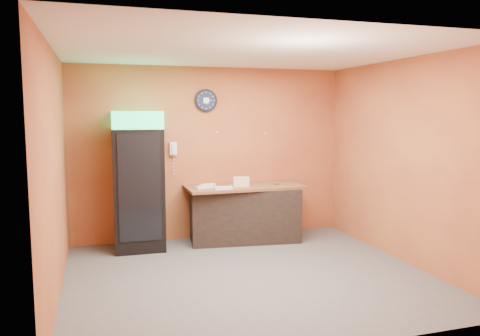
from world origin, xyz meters
name	(u,v)px	position (x,y,z in m)	size (l,w,h in m)	color
floor	(248,275)	(0.00, 0.00, 0.00)	(4.50, 4.50, 0.00)	#47474C
back_wall	(211,153)	(0.00, 2.00, 1.40)	(4.50, 0.02, 2.80)	#B06531
left_wall	(54,173)	(-2.25, 0.00, 1.40)	(0.02, 4.00, 2.80)	#B06531
right_wall	(403,161)	(2.25, 0.00, 1.40)	(0.02, 4.00, 2.80)	#B06531
ceiling	(249,51)	(0.00, 0.00, 2.80)	(4.50, 4.00, 0.02)	white
beverage_cooler	(139,183)	(-1.22, 1.60, 1.02)	(0.75, 0.76, 2.09)	black
prep_counter	(244,214)	(0.45, 1.62, 0.43)	(1.72, 0.77, 0.86)	black
wall_clock	(206,100)	(-0.09, 1.97, 2.26)	(0.36, 0.06, 0.36)	black
wall_phone	(173,149)	(-0.63, 1.95, 1.49)	(0.11, 0.10, 0.21)	white
butcher_paper	(244,187)	(0.45, 1.62, 0.88)	(1.87, 0.85, 0.04)	brown
sub_roll_stack	(241,182)	(0.36, 1.47, 0.98)	(0.26, 0.11, 0.16)	beige
wrapped_sandwich_left	(204,187)	(-0.23, 1.50, 0.92)	(0.28, 0.11, 0.04)	silver
wrapped_sandwich_mid	(223,188)	(0.03, 1.33, 0.92)	(0.27, 0.11, 0.04)	silver
wrapped_sandwich_right	(208,185)	(-0.13, 1.71, 0.92)	(0.25, 0.10, 0.04)	silver
kitchen_tool	(239,184)	(0.37, 1.65, 0.93)	(0.05, 0.05, 0.05)	silver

